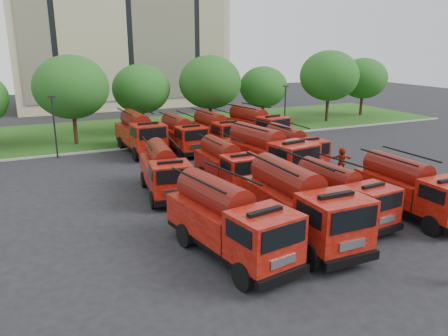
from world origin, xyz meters
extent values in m
plane|color=black|center=(0.00, 0.00, 0.00)|extent=(140.00, 140.00, 0.00)
cube|color=#1F4713|center=(0.00, 26.00, 0.06)|extent=(70.00, 16.00, 0.12)
cube|color=gray|center=(0.00, 17.90, 0.07)|extent=(70.00, 0.30, 0.14)
cube|color=#BDAF8C|center=(2.00, 48.00, 12.50)|extent=(30.00, 14.00, 25.00)
cube|color=black|center=(2.00, 40.90, 12.50)|extent=(28.00, 0.15, 22.00)
cylinder|color=#382314|center=(-8.00, 21.50, 1.40)|extent=(0.36, 0.36, 2.80)
ellipsoid|color=#1B4A15|center=(-8.00, 21.50, 5.36)|extent=(6.72, 6.72, 5.71)
cylinder|color=#382314|center=(-1.00, 24.00, 1.22)|extent=(0.36, 0.36, 2.45)
ellipsoid|color=#1B4A15|center=(-1.00, 24.00, 4.69)|extent=(5.88, 5.88, 5.00)
cylinder|color=#382314|center=(6.00, 22.50, 1.36)|extent=(0.36, 0.36, 2.73)
ellipsoid|color=#1B4A15|center=(6.00, 22.50, 5.23)|extent=(6.55, 6.55, 5.57)
cylinder|color=#382314|center=(13.00, 23.50, 1.14)|extent=(0.36, 0.36, 2.27)
ellipsoid|color=#1B4A15|center=(13.00, 23.50, 4.36)|extent=(5.46, 5.46, 4.64)
cylinder|color=#382314|center=(21.00, 22.00, 1.43)|extent=(0.36, 0.36, 2.87)
ellipsoid|color=#1B4A15|center=(21.00, 22.00, 5.49)|extent=(6.89, 6.89, 5.85)
cylinder|color=#382314|center=(28.00, 24.00, 1.26)|extent=(0.36, 0.36, 2.52)
ellipsoid|color=#1B4A15|center=(28.00, 24.00, 4.82)|extent=(6.05, 6.05, 5.14)
cylinder|color=black|center=(-10.00, 17.20, 2.50)|extent=(0.14, 0.14, 5.00)
cube|color=black|center=(-10.00, 17.20, 5.05)|extent=(0.60, 0.25, 0.12)
cylinder|color=black|center=(12.00, 17.20, 2.50)|extent=(0.14, 0.14, 5.00)
cube|color=black|center=(12.00, 17.20, 5.05)|extent=(0.60, 0.25, 0.12)
cube|color=black|center=(-4.41, -4.33, 0.67)|extent=(3.55, 7.47, 0.31)
cube|color=black|center=(-3.78, -7.91, 0.61)|extent=(2.57, 0.69, 0.36)
cube|color=maroon|center=(-3.99, -6.75, 1.82)|extent=(2.86, 2.65, 2.00)
cube|color=black|center=(-3.79, -7.88, 2.28)|extent=(2.13, 0.42, 0.87)
cube|color=maroon|center=(-4.60, -3.22, 1.49)|extent=(3.28, 5.07, 1.33)
cylinder|color=#590E09|center=(-4.60, -3.22, 2.57)|extent=(2.25, 4.50, 1.54)
cylinder|color=black|center=(-5.11, -7.16, 0.56)|extent=(0.55, 1.17, 1.13)
cylinder|color=black|center=(-2.79, -6.75, 0.56)|extent=(0.55, 1.17, 1.13)
cylinder|color=black|center=(-5.88, -2.72, 0.56)|extent=(0.55, 1.17, 1.13)
cylinder|color=black|center=(-3.56, -2.31, 0.56)|extent=(0.55, 1.17, 1.13)
cube|color=black|center=(-0.58, -4.15, 0.71)|extent=(2.50, 7.60, 0.33)
cube|color=black|center=(-0.58, -8.00, 0.65)|extent=(2.71, 0.27, 0.38)
cube|color=maroon|center=(-0.58, -6.75, 1.93)|extent=(2.66, 2.39, 2.12)
cube|color=black|center=(-0.58, -7.97, 2.41)|extent=(2.28, 0.06, 0.92)
cube|color=maroon|center=(-0.58, -2.96, 1.57)|extent=(2.66, 4.99, 1.41)
cylinder|color=#590E09|center=(-0.58, -2.96, 2.73)|extent=(1.63, 4.56, 1.63)
cylinder|color=black|center=(-1.83, -6.97, 0.60)|extent=(0.38, 1.19, 1.19)
cylinder|color=black|center=(0.67, -6.97, 0.60)|extent=(0.38, 1.19, 1.19)
cylinder|color=black|center=(-1.83, -2.20, 0.60)|extent=(0.38, 1.19, 1.19)
cylinder|color=black|center=(0.67, -2.19, 0.60)|extent=(0.38, 1.19, 1.19)
cube|color=black|center=(2.80, -3.02, 0.58)|extent=(2.63, 6.37, 0.27)
cube|color=black|center=(3.11, -6.15, 0.53)|extent=(2.23, 0.44, 0.31)
cube|color=maroon|center=(3.01, -5.13, 1.57)|extent=(2.35, 2.15, 1.73)
cube|color=black|center=(3.11, -6.12, 1.97)|extent=(1.86, 0.23, 0.75)
cube|color=maroon|center=(2.71, -2.05, 1.28)|extent=(2.56, 4.27, 1.15)
cylinder|color=#590E09|center=(2.71, -2.05, 2.23)|extent=(1.69, 3.83, 1.33)
cylinder|color=black|center=(2.01, -5.41, 0.49)|extent=(0.40, 1.00, 0.97)
cylinder|color=black|center=(4.04, -5.21, 0.49)|extent=(0.40, 1.00, 0.97)
cylinder|color=black|center=(1.63, -1.53, 0.49)|extent=(0.40, 1.00, 0.97)
cylinder|color=black|center=(3.66, -1.33, 0.49)|extent=(0.40, 1.00, 0.97)
cube|color=black|center=(6.64, -4.16, 0.62)|extent=(2.23, 6.64, 0.28)
cube|color=maroon|center=(6.66, -6.43, 1.68)|extent=(2.34, 2.10, 1.85)
cube|color=maroon|center=(6.63, -3.12, 1.37)|extent=(2.35, 4.37, 1.23)
cylinder|color=#590E09|center=(6.63, -3.12, 2.38)|extent=(1.45, 3.99, 1.42)
cylinder|color=black|center=(5.57, -6.63, 0.52)|extent=(0.34, 1.04, 1.04)
cylinder|color=black|center=(5.54, -2.46, 0.52)|extent=(0.34, 1.04, 1.04)
cylinder|color=black|center=(7.72, -2.45, 0.52)|extent=(0.34, 1.04, 1.04)
cube|color=black|center=(-4.53, 4.94, 0.60)|extent=(2.90, 6.71, 0.28)
cube|color=black|center=(-4.93, 1.66, 0.56)|extent=(2.33, 0.51, 0.32)
cube|color=maroon|center=(-4.80, 2.72, 1.65)|extent=(2.50, 2.30, 1.81)
cube|color=black|center=(-4.92, 1.69, 2.07)|extent=(1.94, 0.28, 0.79)
cube|color=maroon|center=(-4.41, 5.95, 1.35)|extent=(2.77, 4.51, 1.21)
cylinder|color=#590E09|center=(-4.41, 5.95, 2.33)|extent=(1.85, 4.04, 1.39)
cylinder|color=black|center=(-5.88, 2.67, 0.51)|extent=(0.44, 1.05, 1.02)
cylinder|color=black|center=(-3.76, 2.41, 0.51)|extent=(0.44, 1.05, 1.02)
cylinder|color=black|center=(-5.39, 6.72, 0.51)|extent=(0.44, 1.05, 1.02)
cylinder|color=black|center=(-3.27, 6.47, 0.51)|extent=(0.44, 1.05, 1.02)
cube|color=black|center=(-0.22, 4.94, 0.58)|extent=(2.17, 6.32, 0.27)
cube|color=black|center=(-0.17, 1.75, 0.54)|extent=(2.25, 0.26, 0.31)
cube|color=maroon|center=(-0.19, 2.79, 1.59)|extent=(2.23, 2.01, 1.75)
cube|color=black|center=(-0.17, 1.78, 2.00)|extent=(1.89, 0.08, 0.76)
cube|color=maroon|center=(-0.24, 5.93, 1.30)|extent=(2.27, 4.17, 1.17)
cylinder|color=#590E09|center=(-0.24, 5.93, 2.26)|extent=(1.41, 3.79, 1.35)
cylinder|color=black|center=(-1.22, 2.59, 0.49)|extent=(0.33, 0.99, 0.99)
cylinder|color=black|center=(0.85, 2.62, 0.49)|extent=(0.33, 0.99, 0.99)
cylinder|color=black|center=(-1.28, 6.54, 0.49)|extent=(0.33, 0.99, 0.99)
cylinder|color=black|center=(0.78, 6.57, 0.49)|extent=(0.33, 0.99, 0.99)
cube|color=black|center=(3.04, 5.18, 0.70)|extent=(3.72, 7.88, 0.32)
cube|color=black|center=(3.69, 1.39, 0.65)|extent=(2.71, 0.72, 0.38)
cube|color=maroon|center=(3.48, 2.62, 1.92)|extent=(3.01, 2.79, 2.11)
cube|color=black|center=(3.68, 1.43, 2.41)|extent=(2.25, 0.43, 0.92)
cube|color=maroon|center=(2.84, 6.35, 1.57)|extent=(3.45, 5.35, 1.41)
cylinder|color=#590E09|center=(2.84, 6.35, 2.72)|extent=(2.36, 4.75, 1.62)
cylinder|color=black|center=(2.29, 2.20, 0.59)|extent=(0.57, 1.24, 1.19)
cylinder|color=black|center=(4.74, 2.61, 0.59)|extent=(0.57, 1.24, 1.19)
cylinder|color=black|center=(1.49, 6.89, 0.59)|extent=(0.57, 1.24, 1.19)
cylinder|color=black|center=(3.94, 7.31, 0.59)|extent=(0.57, 1.24, 1.19)
cube|color=black|center=(6.24, 6.93, 0.60)|extent=(2.14, 6.43, 0.27)
cube|color=black|center=(6.26, 3.68, 0.55)|extent=(2.29, 0.24, 0.32)
cube|color=maroon|center=(6.26, 4.73, 1.63)|extent=(2.26, 2.03, 1.79)
cube|color=black|center=(6.26, 3.71, 2.04)|extent=(1.92, 0.06, 0.78)
cube|color=maroon|center=(6.24, 7.94, 1.33)|extent=(2.27, 4.23, 1.19)
cylinder|color=#590E09|center=(6.24, 7.94, 2.30)|extent=(1.40, 3.86, 1.37)
cylinder|color=black|center=(5.20, 4.55, 0.50)|extent=(0.33, 1.01, 1.01)
cylinder|color=black|center=(7.31, 4.56, 0.50)|extent=(0.33, 1.01, 1.01)
cylinder|color=black|center=(5.18, 8.58, 0.50)|extent=(0.33, 1.01, 1.01)
cylinder|color=black|center=(7.29, 8.59, 0.50)|extent=(0.33, 1.01, 1.01)
cube|color=black|center=(-3.23, 16.29, 0.68)|extent=(2.78, 7.41, 0.31)
cube|color=black|center=(-3.04, 12.59, 0.63)|extent=(2.61, 0.40, 0.36)
cube|color=maroon|center=(-3.10, 13.79, 1.85)|extent=(2.67, 2.42, 2.03)
cube|color=black|center=(-3.04, 12.62, 2.32)|extent=(2.19, 0.17, 0.89)
cube|color=maroon|center=(-3.30, 17.43, 1.51)|extent=(2.80, 4.92, 1.35)
cylinder|color=#590E09|center=(-3.30, 17.43, 2.62)|extent=(1.79, 4.45, 1.56)
cylinder|color=black|center=(-4.29, 13.52, 0.57)|extent=(0.42, 1.16, 1.15)
cylinder|color=black|center=(-1.90, 13.64, 0.57)|extent=(0.42, 1.16, 1.15)
cylinder|color=black|center=(-4.53, 18.09, 0.57)|extent=(0.42, 1.16, 1.15)
cylinder|color=black|center=(-2.14, 18.22, 0.57)|extent=(0.42, 1.16, 1.15)
cube|color=black|center=(0.08, 14.96, 0.61)|extent=(2.50, 6.67, 0.28)
cube|color=black|center=(0.25, 11.63, 0.56)|extent=(2.35, 0.36, 0.33)
cube|color=maroon|center=(0.20, 12.71, 1.67)|extent=(2.40, 2.18, 1.83)
cube|color=black|center=(0.25, 11.66, 2.09)|extent=(1.97, 0.15, 0.80)
cube|color=maroon|center=(0.02, 15.99, 1.36)|extent=(2.52, 4.43, 1.22)
cylinder|color=#590E09|center=(0.02, 15.99, 2.36)|extent=(1.61, 4.01, 1.41)
cylinder|color=black|center=(-0.87, 12.47, 0.52)|extent=(0.38, 1.05, 1.03)
cylinder|color=black|center=(1.28, 12.58, 0.52)|extent=(0.38, 1.05, 1.03)
cylinder|color=black|center=(-1.09, 16.59, 0.52)|extent=(0.38, 1.05, 1.03)
cylinder|color=black|center=(1.07, 16.70, 0.52)|extent=(0.38, 1.05, 1.03)
cube|color=black|center=(3.42, 15.13, 0.63)|extent=(2.72, 6.93, 0.29)
cube|color=black|center=(3.67, 11.70, 0.58)|extent=(2.43, 0.42, 0.34)
cube|color=maroon|center=(3.59, 12.81, 1.72)|extent=(2.52, 2.30, 1.89)
cube|color=black|center=(3.67, 11.73, 2.16)|extent=(2.03, 0.20, 0.82)
cube|color=maroon|center=(3.34, 16.19, 1.40)|extent=(2.70, 4.62, 1.26)
cylinder|color=#590E09|center=(3.34, 16.19, 2.43)|extent=(1.75, 4.16, 1.45)
cylinder|color=black|center=(2.49, 12.54, 0.53)|extent=(0.42, 1.09, 1.07)
cylinder|color=black|center=(4.72, 12.70, 0.53)|extent=(0.42, 1.09, 1.07)
cylinder|color=black|center=(2.18, 16.79, 0.53)|extent=(0.42, 1.09, 1.07)
cylinder|color=black|center=(4.40, 16.95, 0.53)|extent=(0.42, 1.09, 1.07)
cube|color=black|center=(7.84, 15.74, 0.65)|extent=(3.63, 7.34, 0.30)
cube|color=black|center=(8.53, 12.24, 0.60)|extent=(2.51, 0.73, 0.35)
cube|color=maroon|center=(8.31, 13.38, 1.78)|extent=(2.84, 2.64, 1.96)
cube|color=black|center=(8.52, 12.27, 2.23)|extent=(2.08, 0.46, 0.85)
cube|color=maroon|center=(7.62, 16.82, 1.46)|extent=(3.31, 5.01, 1.30)
cylinder|color=#590E09|center=(7.62, 16.82, 2.52)|extent=(2.29, 4.43, 1.51)
cylinder|color=black|center=(7.21, 12.95, 0.55)|extent=(0.56, 1.15, 1.10)
cylinder|color=black|center=(9.48, 13.40, 0.55)|extent=(0.56, 1.15, 1.10)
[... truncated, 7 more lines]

